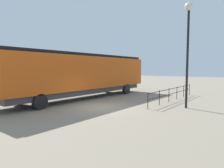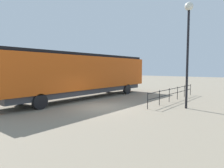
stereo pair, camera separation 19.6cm
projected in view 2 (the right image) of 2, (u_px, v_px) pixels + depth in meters
The scene contains 4 objects.
ground_plane at pixel (101, 107), 14.62m from camera, with size 120.00×120.00×0.00m, color gray.
locomotive at pixel (86, 74), 19.06m from camera, with size 3.08×16.72×4.16m.
lamp_post at pixel (188, 32), 13.80m from camera, with size 0.58×0.58×7.39m.
platform_fence at pixel (174, 92), 17.57m from camera, with size 0.05×9.53×1.17m.
Camera 2 is at (9.64, -10.79, 2.84)m, focal length 31.98 mm.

